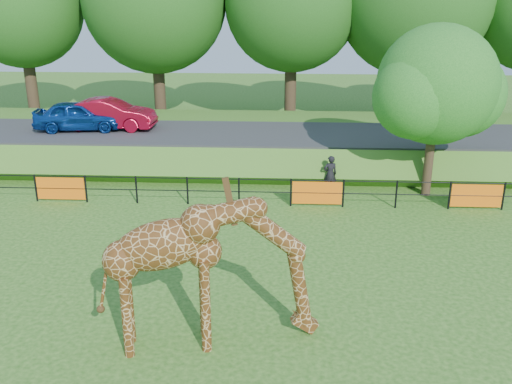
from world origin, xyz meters
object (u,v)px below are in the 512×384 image
(car_red, at_px, (109,114))
(giraffe, at_px, (211,273))
(tree_east, at_px, (439,89))
(car_blue, at_px, (79,116))
(visitor, at_px, (330,174))

(car_red, bearing_deg, giraffe, -153.59)
(car_red, bearing_deg, tree_east, -106.20)
(car_blue, distance_m, car_red, 1.44)
(giraffe, relative_size, car_blue, 1.21)
(car_red, relative_size, tree_east, 0.66)
(car_red, distance_m, visitor, 11.60)
(car_blue, height_order, car_red, car_red)
(car_red, bearing_deg, car_blue, 105.72)
(car_blue, xyz_separation_m, tree_east, (15.87, -4.49, 2.15))
(visitor, bearing_deg, tree_east, 165.36)
(giraffe, distance_m, visitor, 11.40)
(visitor, height_order, tree_east, tree_east)
(car_blue, bearing_deg, tree_east, -112.64)
(car_blue, relative_size, visitor, 2.71)
(car_blue, height_order, visitor, car_blue)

